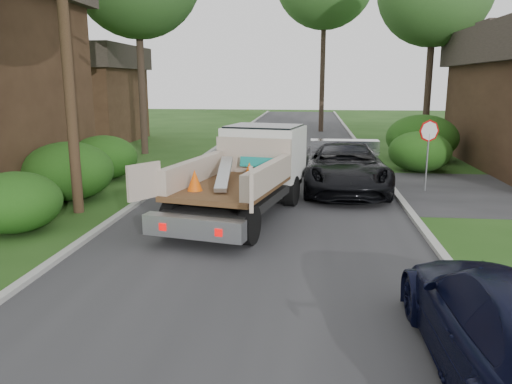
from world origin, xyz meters
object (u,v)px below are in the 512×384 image
object	(u,v)px
house_left_far	(76,93)
flatbed_truck	(252,166)
stop_sign	(428,140)
black_pickup	(344,166)
utility_pole	(65,27)

from	to	relation	value
house_left_far	flatbed_truck	distance (m)	20.84
stop_sign	house_left_far	world-z (taller)	house_left_far
black_pickup	house_left_far	bearing A→B (deg)	140.27
utility_pole	house_left_far	bearing A→B (deg)	115.23
stop_sign	flatbed_truck	distance (m)	6.55
utility_pole	house_left_far	world-z (taller)	utility_pole
flatbed_truck	house_left_far	bearing A→B (deg)	141.14
stop_sign	flatbed_truck	bearing A→B (deg)	-150.75
utility_pole	flatbed_truck	xyz separation A→B (m)	(4.98, 0.83, -3.86)
flatbed_truck	black_pickup	xyz separation A→B (m)	(2.90, 3.12, -0.47)
stop_sign	house_left_far	xyz separation A→B (m)	(-18.70, 13.00, 1.27)
stop_sign	house_left_far	distance (m)	22.81
stop_sign	utility_pole	size ratio (longest dim) A/B	0.25
stop_sign	black_pickup	world-z (taller)	stop_sign
house_left_far	stop_sign	bearing A→B (deg)	-34.81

